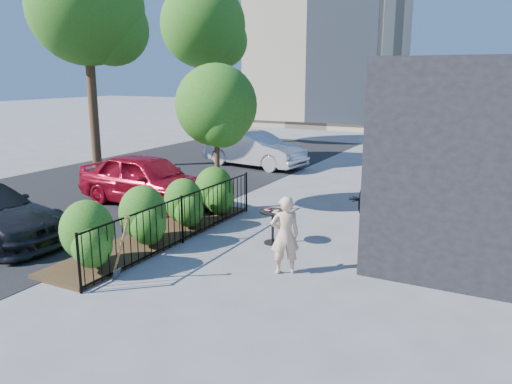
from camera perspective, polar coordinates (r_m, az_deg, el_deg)
The scene contains 13 objects.
ground at distance 10.64m, azimuth -1.70°, elevation -7.05°, with size 120.00×120.00×0.00m, color gray.
fence at distance 11.24m, azimuth -8.43°, elevation -3.07°, with size 0.05×6.05×1.10m.
planting_bed at distance 11.80m, azimuth -11.12°, elevation -5.02°, with size 1.30×6.00×0.08m, color #382616.
shrubs at distance 11.62m, azimuth -10.57°, elevation -1.88°, with size 1.10×5.60×1.24m.
patio_tree at distance 13.52m, azimuth -4.42°, elevation 9.30°, with size 2.20×2.20×3.94m.
street at distance 17.08m, azimuth -17.54°, elevation 0.18°, with size 9.00×30.00×0.01m, color black.
street_tree_near at distance 20.96m, azimuth -18.78°, elevation 18.71°, with size 4.40×4.40×8.28m.
street_tree_far at distance 27.16m, azimuth -6.01°, elevation 17.91°, with size 4.40×4.40×8.28m.
cafe_table at distance 11.11m, azimuth 1.93°, elevation -3.33°, with size 0.60×0.60×0.80m.
woman at distance 9.42m, azimuth 3.33°, elevation -4.94°, with size 0.55×0.36×1.51m, color beige.
shovel at distance 9.43m, azimuth -15.27°, elevation -6.56°, with size 0.47×0.17×1.30m.
car_red at distance 14.75m, azimuth -12.33°, elevation 1.42°, with size 1.75×4.35×1.48m, color #A60D24.
car_silver at distance 20.43m, azimuth -0.17°, elevation 4.91°, with size 1.52×4.36×1.44m, color #B3B3B8.
Camera 1 is at (4.87, -8.71, 3.70)m, focal length 35.00 mm.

